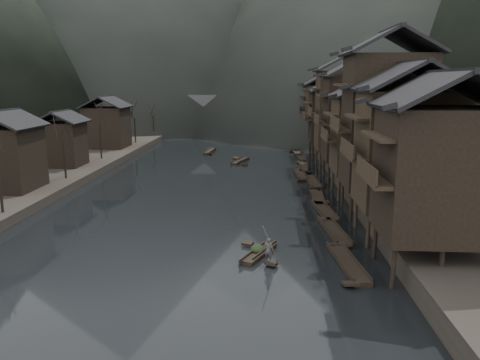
{
  "coord_description": "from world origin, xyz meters",
  "views": [
    {
      "loc": [
        6.49,
        -36.82,
        12.16
      ],
      "look_at": [
        4.07,
        8.56,
        2.5
      ],
      "focal_mm": 35.0,
      "sensor_mm": 36.0,
      "label": 1
    }
  ],
  "objects": [
    {
      "name": "stone_bridge",
      "position": [
        -0.0,
        72.0,
        5.11
      ],
      "size": [
        40.0,
        6.0,
        9.0
      ],
      "color": "#4C4C4F",
      "rests_on": "ground"
    },
    {
      "name": "boatman",
      "position": [
        6.83,
        -6.98,
        1.26
      ],
      "size": [
        0.69,
        0.55,
        1.66
      ],
      "primitive_type": "imported",
      "rotation": [
        0.0,
        0.0,
        2.85
      ],
      "color": "#4C4C4E",
      "rests_on": "hero_sampan"
    },
    {
      "name": "hero_sampan",
      "position": [
        6.15,
        -5.44,
        0.2
      ],
      "size": [
        2.68,
        4.72,
        0.43
      ],
      "color": "black",
      "rests_on": "water"
    },
    {
      "name": "cargo_heap",
      "position": [
        6.06,
        -5.24,
        0.75
      ],
      "size": [
        1.06,
        1.38,
        0.63
      ],
      "primitive_type": "ellipsoid",
      "color": "black",
      "rests_on": "hero_sampan"
    },
    {
      "name": "bamboo_pole",
      "position": [
        7.03,
        -6.98,
        3.77
      ],
      "size": [
        1.25,
        1.97,
        3.35
      ],
      "primitive_type": "cylinder",
      "rotation": [
        0.59,
        0.0,
        -0.56
      ],
      "color": "#8C7A51",
      "rests_on": "boatman"
    },
    {
      "name": "midriver_boats",
      "position": [
        2.19,
        51.08,
        0.2
      ],
      "size": [
        10.27,
        41.14,
        0.45
      ],
      "color": "black",
      "rests_on": "water"
    },
    {
      "name": "left_houses",
      "position": [
        -20.5,
        20.12,
        5.66
      ],
      "size": [
        8.1,
        53.2,
        8.73
      ],
      "color": "black",
      "rests_on": "left_bank"
    },
    {
      "name": "moored_sampans",
      "position": [
        12.03,
        24.05,
        0.2
      ],
      "size": [
        2.78,
        68.39,
        0.47
      ],
      "color": "black",
      "rests_on": "water"
    },
    {
      "name": "left_bank",
      "position": [
        -35.0,
        40.0,
        0.6
      ],
      "size": [
        40.0,
        200.0,
        1.2
      ],
      "primitive_type": "cube",
      "color": "#2D2823",
      "rests_on": "ground"
    },
    {
      "name": "right_bank",
      "position": [
        35.0,
        40.0,
        0.9
      ],
      "size": [
        40.0,
        200.0,
        1.8
      ],
      "primitive_type": "cube",
      "color": "#2D2823",
      "rests_on": "ground"
    },
    {
      "name": "bare_trees",
      "position": [
        -17.0,
        22.89,
        6.26
      ],
      "size": [
        3.76,
        72.3,
        7.52
      ],
      "color": "black",
      "rests_on": "left_bank"
    },
    {
      "name": "water",
      "position": [
        0.0,
        0.0,
        0.0
      ],
      "size": [
        300.0,
        300.0,
        0.0
      ],
      "primitive_type": "plane",
      "color": "black",
      "rests_on": "ground"
    },
    {
      "name": "stilt_houses",
      "position": [
        17.28,
        19.03,
        8.96
      ],
      "size": [
        9.0,
        67.6,
        16.83
      ],
      "color": "black",
      "rests_on": "ground"
    }
  ]
}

